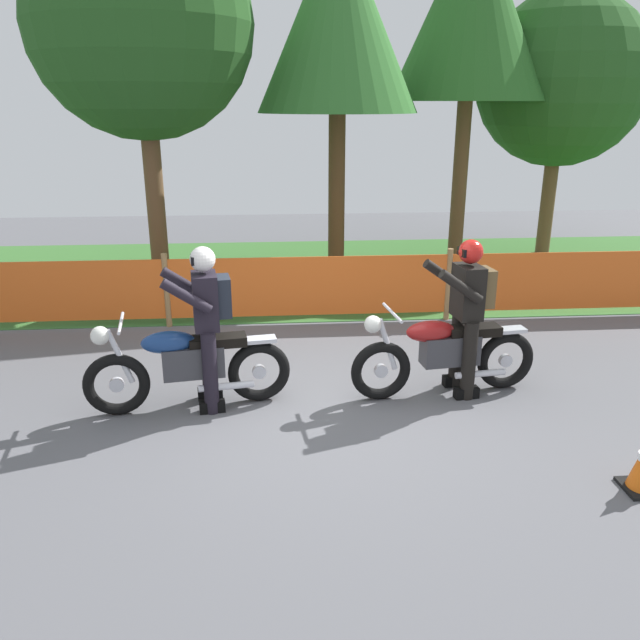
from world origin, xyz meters
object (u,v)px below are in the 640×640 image
at_px(motorcycle_lead, 187,364).
at_px(rider_trailing, 467,309).
at_px(motorcycle_trailing, 444,353).
at_px(rider_lead, 207,319).

xyz_separation_m(motorcycle_lead, rider_trailing, (2.92, 0.16, 0.47)).
relative_size(motorcycle_trailing, rider_trailing, 1.22).
xyz_separation_m(motorcycle_lead, motorcycle_trailing, (2.69, 0.13, -0.00)).
height_order(motorcycle_trailing, rider_trailing, rider_trailing).
bearing_deg(motorcycle_lead, motorcycle_trailing, 174.13).
relative_size(motorcycle_lead, rider_trailing, 1.23).
height_order(motorcycle_trailing, rider_lead, rider_lead).
bearing_deg(rider_trailing, motorcycle_trailing, 0.51).
distance_m(motorcycle_trailing, rider_trailing, 0.53).
bearing_deg(motorcycle_trailing, rider_trailing, -179.49).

